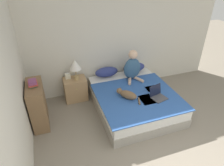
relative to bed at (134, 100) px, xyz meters
The scene contains 13 objects.
wall_back 1.49m from the bed, 91.01° to the left, with size 5.35×0.05×2.55m.
wall_side 2.52m from the bed, 165.06° to the right, with size 0.05×4.25×2.55m.
bed is the anchor object (origin of this frame).
pillow_near 0.98m from the bed, 113.92° to the left, with size 0.57×0.26×0.24m.
pillow_far 0.98m from the bed, 66.11° to the left, with size 0.57×0.26×0.24m.
person_sitting 0.78m from the bed, 71.72° to the left, with size 0.41×0.41×0.73m.
cat_tabby 0.44m from the bed, 145.14° to the right, with size 0.41×0.52×0.19m.
laptop_open 0.60m from the bed, 45.30° to the right, with size 0.35×0.35×0.25m.
nightstand 1.41m from the bed, 145.82° to the left, with size 0.52×0.40×0.56m.
table_lamp 1.52m from the bed, 145.59° to the left, with size 0.26×0.26×0.49m.
tissue_box 1.62m from the bed, 145.75° to the left, with size 0.12×0.12×0.14m.
bookshelf 2.04m from the bed, behind, with size 0.30×0.74×0.91m.
book_stack_top 2.15m from the bed, behind, with size 0.19×0.25×0.10m.
Camera 1 is at (-1.63, -1.05, 2.91)m, focal length 32.00 mm.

